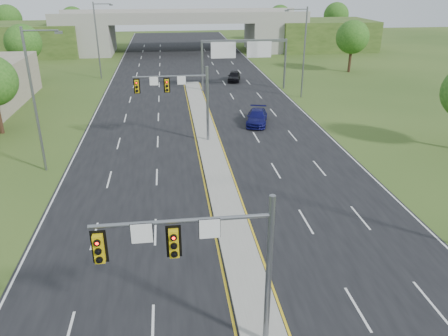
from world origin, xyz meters
TOP-DOWN VIEW (x-y plane):
  - road at (0.00, 35.00)m, footprint 24.00×160.00m
  - median at (0.00, 23.00)m, footprint 2.00×54.00m
  - lane_markings at (-0.60, 28.91)m, footprint 23.72×160.00m
  - signal_mast_near at (-2.26, -0.07)m, footprint 6.62×0.60m
  - signal_mast_far at (-2.26, 24.93)m, footprint 6.62×0.60m
  - sign_gantry at (6.68, 44.92)m, footprint 11.58×0.44m
  - overpass at (0.00, 80.00)m, footprint 80.00×14.00m
  - lightpole_l_mid at (-13.30, 20.00)m, footprint 2.85×0.25m
  - lightpole_l_far at (-13.30, 55.00)m, footprint 2.85×0.25m
  - lightpole_r_far at (13.30, 40.00)m, footprint 2.85×0.25m
  - tree_l_mid at (-24.00, 55.00)m, footprint 5.20×5.20m
  - tree_r_mid at (26.00, 55.00)m, footprint 5.20×5.20m
  - tree_back_a at (-38.00, 94.00)m, footprint 6.00×6.00m
  - tree_back_b at (-24.00, 94.00)m, footprint 5.60×5.60m
  - tree_back_c at (24.00, 94.00)m, footprint 5.60×5.60m
  - tree_back_d at (38.00, 94.00)m, footprint 6.00×6.00m
  - car_far_b at (5.59, 29.64)m, footprint 3.22×5.31m
  - car_far_c at (6.34, 50.51)m, footprint 2.60×4.52m

SIDE VIEW (x-z plane):
  - road at x=0.00m, z-range 0.00..0.02m
  - lane_markings at x=-0.60m, z-range 0.02..0.03m
  - median at x=0.00m, z-range 0.02..0.18m
  - car_far_b at x=5.59m, z-range 0.02..1.46m
  - car_far_c at x=6.34m, z-range 0.02..1.47m
  - overpass at x=0.00m, z-range -0.50..7.60m
  - signal_mast_near at x=-2.26m, z-range 1.23..8.23m
  - signal_mast_far at x=-2.26m, z-range 1.23..8.23m
  - sign_gantry at x=6.68m, z-range 1.90..8.58m
  - tree_l_mid at x=-24.00m, z-range 1.44..9.57m
  - tree_r_mid at x=26.00m, z-range 1.44..9.57m
  - tree_back_b at x=-24.00m, z-range 1.35..9.67m
  - tree_back_c at x=24.00m, z-range 1.35..9.67m
  - tree_back_a at x=-38.00m, z-range 1.41..10.26m
  - tree_back_d at x=38.00m, z-range 1.41..10.26m
  - lightpole_l_mid at x=-13.30m, z-range 0.60..11.60m
  - lightpole_l_far at x=-13.30m, z-range 0.60..11.60m
  - lightpole_r_far at x=13.30m, z-range 0.60..11.60m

